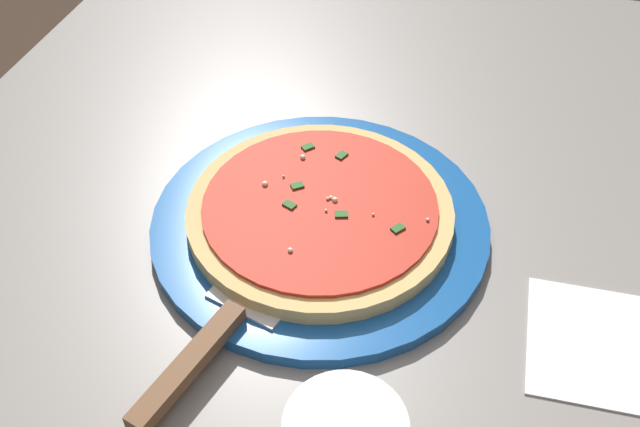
{
  "coord_description": "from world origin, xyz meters",
  "views": [
    {
      "loc": [
        0.53,
        0.18,
        1.24
      ],
      "look_at": [
        0.05,
        0.04,
        0.74
      ],
      "focal_mm": 41.82,
      "sensor_mm": 36.0,
      "label": 1
    }
  ],
  "objects_px": {
    "pizza": "(320,211)",
    "pizza_server": "(220,331)",
    "napkin_folded_right": "(615,348)",
    "serving_plate": "(320,224)"
  },
  "relations": [
    {
      "from": "pizza",
      "to": "pizza_server",
      "type": "distance_m",
      "value": 0.16
    },
    {
      "from": "pizza_server",
      "to": "napkin_folded_right",
      "type": "height_order",
      "value": "pizza_server"
    },
    {
      "from": "serving_plate",
      "to": "pizza",
      "type": "xyz_separation_m",
      "value": [
        -0.0,
        -0.0,
        0.02
      ]
    },
    {
      "from": "serving_plate",
      "to": "pizza_server",
      "type": "bearing_deg",
      "value": -14.79
    },
    {
      "from": "pizza_server",
      "to": "napkin_folded_right",
      "type": "distance_m",
      "value": 0.33
    },
    {
      "from": "serving_plate",
      "to": "pizza",
      "type": "relative_size",
      "value": 1.28
    },
    {
      "from": "pizza",
      "to": "napkin_folded_right",
      "type": "bearing_deg",
      "value": 76.73
    },
    {
      "from": "pizza",
      "to": "napkin_folded_right",
      "type": "distance_m",
      "value": 0.28
    },
    {
      "from": "serving_plate",
      "to": "pizza",
      "type": "distance_m",
      "value": 0.02
    },
    {
      "from": "napkin_folded_right",
      "to": "pizza_server",
      "type": "bearing_deg",
      "value": -74.37
    }
  ]
}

